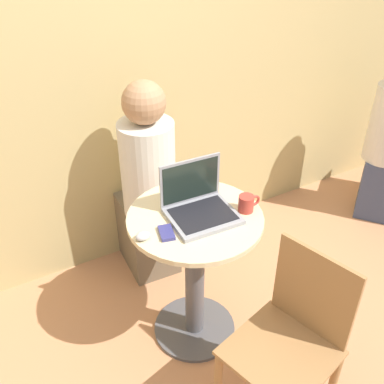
{
  "coord_description": "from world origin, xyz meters",
  "views": [
    {
      "loc": [
        -0.81,
        -1.42,
        2.01
      ],
      "look_at": [
        0.01,
        0.05,
        0.88
      ],
      "focal_mm": 42.0,
      "sensor_mm": 36.0,
      "label": 1
    }
  ],
  "objects_px": {
    "laptop": "(199,205)",
    "chair_empty": "(290,341)",
    "cell_phone": "(166,233)",
    "person_seated": "(147,195)"
  },
  "relations": [
    {
      "from": "laptop",
      "to": "cell_phone",
      "type": "height_order",
      "value": "laptop"
    },
    {
      "from": "laptop",
      "to": "person_seated",
      "type": "distance_m",
      "value": 0.65
    },
    {
      "from": "laptop",
      "to": "cell_phone",
      "type": "xyz_separation_m",
      "value": [
        -0.2,
        -0.06,
        -0.04
      ]
    },
    {
      "from": "laptop",
      "to": "chair_empty",
      "type": "distance_m",
      "value": 0.7
    },
    {
      "from": "laptop",
      "to": "chair_empty",
      "type": "height_order",
      "value": "laptop"
    },
    {
      "from": "person_seated",
      "to": "cell_phone",
      "type": "bearing_deg",
      "value": -106.09
    },
    {
      "from": "cell_phone",
      "to": "chair_empty",
      "type": "relative_size",
      "value": 0.13
    },
    {
      "from": "laptop",
      "to": "chair_empty",
      "type": "bearing_deg",
      "value": -78.74
    },
    {
      "from": "chair_empty",
      "to": "cell_phone",
      "type": "bearing_deg",
      "value": 121.35
    },
    {
      "from": "cell_phone",
      "to": "chair_empty",
      "type": "distance_m",
      "value": 0.69
    }
  ]
}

